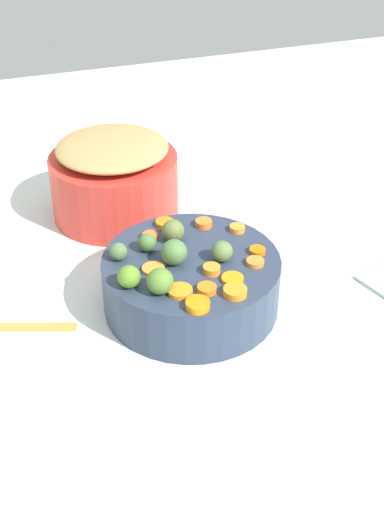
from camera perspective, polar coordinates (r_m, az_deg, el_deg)
name	(u,v)px	position (r m, az deg, el deg)	size (l,w,h in m)	color
tabletop	(166,315)	(1.12, -2.19, -5.03)	(2.40, 2.40, 0.02)	silver
serving_bowl_carrots	(192,285)	(1.09, 0.00, -2.42)	(0.29, 0.29, 0.09)	#2C374D
metal_pot	(113,186)	(1.35, -6.65, 5.88)	(0.25, 0.25, 0.13)	red
stuffing_mound	(110,148)	(1.31, -6.89, 9.01)	(0.22, 0.22, 0.04)	tan
carrot_slice_0	(207,289)	(1.00, 1.26, -2.79)	(0.03, 0.03, 0.01)	orange
carrot_slice_1	(257,251)	(1.09, 5.53, 0.44)	(0.03, 0.03, 0.01)	orange
carrot_slice_2	(232,279)	(1.03, 3.43, -1.94)	(0.03, 0.03, 0.01)	orange
carrot_slice_3	(237,228)	(1.14, 3.84, 2.34)	(0.03, 0.03, 0.01)	orange
carrot_slice_4	(255,262)	(1.06, 5.35, -0.52)	(0.03, 0.03, 0.01)	orange
carrot_slice_5	(182,291)	(1.00, -0.85, -2.94)	(0.04, 0.04, 0.01)	orange
carrot_slice_6	(235,292)	(1.00, 3.65, -3.01)	(0.04, 0.04, 0.01)	orange
carrot_slice_7	(198,305)	(0.97, 0.49, -4.13)	(0.04, 0.04, 0.01)	orange
carrot_slice_8	(212,269)	(1.04, 1.66, -1.14)	(0.03, 0.03, 0.01)	orange
carrot_slice_9	(165,223)	(1.16, -2.30, 2.78)	(0.03, 0.03, 0.01)	orange
carrot_slice_10	(153,269)	(1.05, -3.28, -1.10)	(0.04, 0.04, 0.01)	orange
carrot_slice_11	(204,223)	(1.15, 0.99, 2.77)	(0.03, 0.03, 0.01)	orange
carrot_slice_12	(152,236)	(1.12, -3.40, 1.69)	(0.03, 0.03, 0.01)	orange
brussels_sprout_0	(175,253)	(1.05, -1.45, 0.22)	(0.04, 0.04, 0.04)	#4C733D
brussels_sprout_1	(222,251)	(1.06, 2.54, 0.39)	(0.03, 0.03, 0.03)	#55713E
brussels_sprout_2	(118,252)	(1.07, -6.23, 0.38)	(0.03, 0.03, 0.03)	#4D6F3F
brussels_sprout_3	(129,277)	(1.01, -5.33, -1.75)	(0.04, 0.04, 0.04)	#588425
brussels_sprout_4	(147,243)	(1.09, -3.79, 1.13)	(0.03, 0.03, 0.03)	#466C36
brussels_sprout_5	(160,281)	(0.99, -2.71, -2.14)	(0.04, 0.04, 0.04)	#517B2E
brussels_sprout_6	(173,231)	(1.11, -1.60, 2.14)	(0.04, 0.04, 0.04)	#606C37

